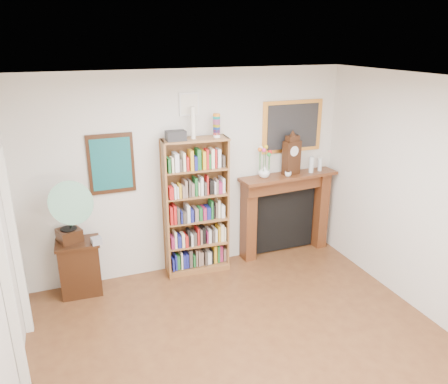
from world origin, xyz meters
name	(u,v)px	position (x,y,z in m)	size (l,w,h in m)	color
room	(273,253)	(0.00, 0.00, 1.40)	(4.51, 5.01, 2.81)	#512C18
door_casing	(9,249)	(-2.21, 1.20, 1.26)	(0.08, 1.02, 2.17)	white
teal_poster	(111,164)	(-1.05, 2.48, 1.65)	(0.58, 0.04, 0.78)	black
small_picture	(189,104)	(0.00, 2.48, 2.35)	(0.26, 0.04, 0.30)	white
gilt_painting	(292,126)	(1.55, 2.48, 1.95)	(0.95, 0.04, 0.75)	gold
bookshelf	(196,200)	(0.02, 2.32, 1.08)	(0.91, 0.38, 2.22)	brown
side_cabinet	(80,267)	(-1.58, 2.28, 0.37)	(0.54, 0.39, 0.73)	black
fireplace	(285,206)	(1.44, 2.39, 0.76)	(1.53, 0.46, 1.28)	#44200F
gramophone	(66,209)	(-1.66, 2.20, 1.22)	(0.72, 0.80, 0.87)	black
cd_stack	(97,241)	(-1.35, 2.14, 0.77)	(0.12, 0.12, 0.08)	#B0B0BC
mantel_clock	(292,156)	(1.48, 2.34, 1.55)	(0.27, 0.19, 0.58)	black
flower_vase	(264,171)	(1.05, 2.33, 1.36)	(0.17, 0.17, 0.17)	white
teacup	(288,174)	(1.38, 2.24, 1.31)	(0.10, 0.10, 0.08)	white
bottle_left	(311,165)	(1.80, 2.30, 1.40)	(0.07, 0.07, 0.24)	silver
bottle_right	(320,164)	(1.97, 2.33, 1.38)	(0.06, 0.06, 0.20)	silver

